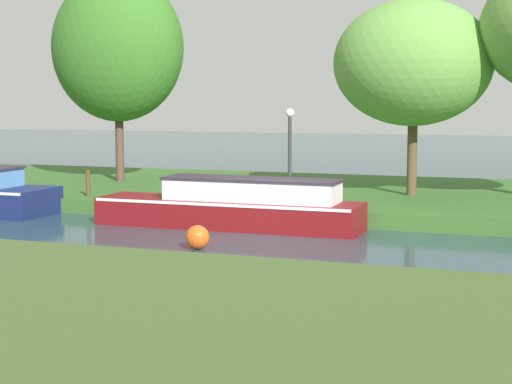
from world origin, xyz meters
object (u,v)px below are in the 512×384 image
object	(u,v)px
maroon_barge	(234,206)
channel_buoy	(197,237)
willow_tree_centre	(412,63)
mooring_post_near	(88,183)
lamp_post	(290,142)
willow_tree_left	(117,48)

from	to	relation	value
maroon_barge	channel_buoy	distance (m)	2.97
willow_tree_centre	mooring_post_near	size ratio (longest dim) A/B	7.40
channel_buoy	mooring_post_near	bearing A→B (deg)	140.22
maroon_barge	channel_buoy	world-z (taller)	maroon_barge
willow_tree_centre	channel_buoy	xyz separation A→B (m)	(-3.24, -7.54, -3.90)
maroon_barge	willow_tree_centre	bearing A→B (deg)	52.20
willow_tree_centre	lamp_post	size ratio (longest dim) A/B	2.21
willow_tree_centre	channel_buoy	size ratio (longest dim) A/B	10.97
maroon_barge	lamp_post	bearing A→B (deg)	76.57
lamp_post	mooring_post_near	distance (m)	5.90
willow_tree_left	mooring_post_near	xyz separation A→B (m)	(1.32, -4.14, -4.08)
willow_tree_left	willow_tree_centre	world-z (taller)	willow_tree_left
willow_tree_left	channel_buoy	size ratio (longest dim) A/B	13.72
maroon_barge	willow_tree_left	xyz separation A→B (m)	(-6.38, 5.68, 4.33)
maroon_barge	lamp_post	distance (m)	3.05
willow_tree_left	willow_tree_centre	bearing A→B (deg)	-6.20
mooring_post_near	willow_tree_left	bearing A→B (deg)	107.67
maroon_barge	willow_tree_left	size ratio (longest dim) A/B	0.96
willow_tree_left	mooring_post_near	bearing A→B (deg)	-72.33
willow_tree_centre	lamp_post	bearing A→B (deg)	-145.74
willow_tree_left	mooring_post_near	distance (m)	5.97
willow_tree_left	willow_tree_centre	xyz separation A→B (m)	(9.95, -1.08, -0.71)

